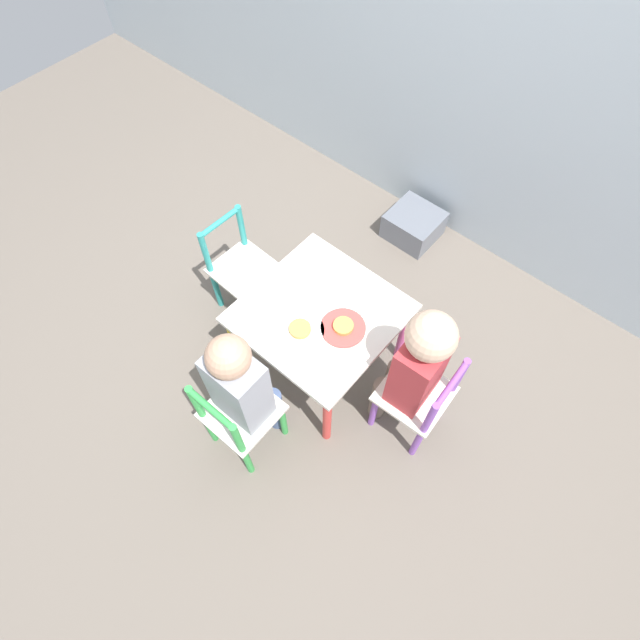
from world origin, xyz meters
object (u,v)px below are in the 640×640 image
child_front (243,385)px  storage_bin (414,225)px  chair_purple (419,399)px  chair_teal (241,269)px  child_right (416,365)px  chair_green (238,417)px  plate_right (343,327)px  plate_front (300,330)px  kids_table (320,319)px

child_front → storage_bin: size_ratio=2.98×
storage_bin → chair_purple: bearing=-55.4°
chair_teal → child_right: (0.93, 0.00, 0.23)m
chair_green → chair_teal: same height
chair_green → plate_right: bearing=-103.5°
plate_right → chair_green: bearing=-102.5°
plate_front → chair_teal: bearing=164.7°
child_right → plate_front: (-0.44, -0.14, -0.06)m
kids_table → plate_right: 0.14m
kids_table → chair_purple: 0.51m
chair_green → chair_purple: same height
kids_table → child_front: (0.01, -0.43, 0.10)m
chair_green → storage_bin: bearing=-85.8°
child_right → storage_bin: child_right is taller
child_right → kids_table: bearing=-90.0°
chair_purple → plate_front: bearing=-76.7°
chair_green → chair_purple: size_ratio=1.00×
child_right → plate_front: 0.46m
plate_front → plate_right: size_ratio=1.07×
chair_purple → chair_teal: (-0.99, -0.01, 0.00)m
chair_green → child_front: (-0.00, 0.06, 0.20)m
child_right → plate_right: size_ratio=4.50×
child_front → plate_right: 0.45m
plate_front → plate_right: 0.17m
child_right → chair_green: bearing=-42.3°
kids_table → plate_right: (0.12, 0.00, 0.07)m
plate_right → child_right: bearing=3.6°
chair_purple → storage_bin: chair_purple is taller
child_front → chair_purple: bearing=-137.8°
chair_purple → chair_teal: 0.99m
child_front → plate_right: size_ratio=4.39×
child_front → child_right: 0.63m
plate_right → storage_bin: (-0.24, 0.92, -0.35)m
child_right → plate_right: (-0.32, -0.02, -0.06)m
chair_purple → child_right: (-0.06, -0.00, 0.23)m
child_front → storage_bin: 1.41m
kids_table → plate_front: (-0.00, -0.12, 0.07)m
plate_front → storage_bin: 1.10m
chair_purple → plate_right: (-0.38, -0.02, 0.17)m
plate_front → chair_purple: bearing=16.0°
child_front → plate_front: child_front is taller
kids_table → chair_green: 0.51m
chair_green → child_front: 0.21m
child_right → plate_right: bearing=-89.0°
chair_teal → storage_bin: chair_teal is taller
child_right → chair_purple: bearing=90.0°
child_right → plate_right: 0.32m
storage_bin → child_right: bearing=-58.1°
child_front → storage_bin: bearing=-85.6°
child_front → kids_table: bearing=-90.0°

